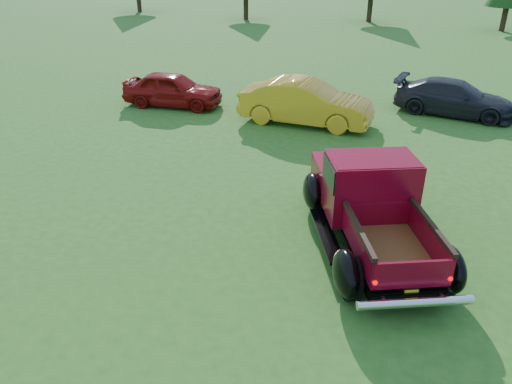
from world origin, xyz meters
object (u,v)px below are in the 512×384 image
Objects in this scene: pickup_truck at (368,200)px; show_car_yellow at (306,102)px; show_car_grey at (455,98)px; show_car_red at (173,89)px.

pickup_truck is 1.17× the size of show_car_yellow.
show_car_yellow is 1.07× the size of show_car_grey.
pickup_truck is at bearing -135.34° from show_car_red.
pickup_truck reaches higher than show_car_red.
show_car_red is 0.89× the size of show_car_grey.
pickup_truck is 1.25× the size of show_car_grey.
show_car_yellow is at bearing -98.61° from show_car_red.
show_car_yellow is (-3.08, 6.51, -0.13)m from pickup_truck.
show_car_red is at bearing 88.37° from show_car_yellow.
show_car_red is at bearing 112.41° from show_car_grey.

